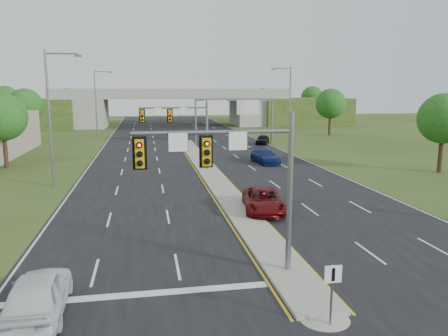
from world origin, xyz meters
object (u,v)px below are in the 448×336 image
object	(u,v)px
signal_mast_near	(238,168)
car_far_a	(263,200)
overpass	(172,110)
car_far_b	(265,156)
keep_right_sign	(332,285)
sign_gantry	(233,108)
signal_mast_far	(184,123)
car_far_c	(263,139)
car_white	(38,294)

from	to	relation	value
signal_mast_near	car_far_a	world-z (taller)	signal_mast_near
overpass	car_far_b	size ratio (longest dim) A/B	16.01
signal_mast_near	keep_right_sign	size ratio (longest dim) A/B	3.18
keep_right_sign	car_far_b	bearing A→B (deg)	78.24
signal_mast_near	overpass	xyz separation A→B (m)	(2.26, 80.07, -1.17)
signal_mast_near	sign_gantry	xyz separation A→B (m)	(8.95, 44.99, 0.51)
car_far_a	overpass	bearing A→B (deg)	99.84
signal_mast_far	car_far_c	distance (m)	24.03
car_far_a	car_far_c	xyz separation A→B (m)	(9.50, 34.98, -0.04)
keep_right_sign	car_white	xyz separation A→B (m)	(-9.82, 2.53, -0.68)
car_white	car_far_c	distance (m)	51.01
keep_right_sign	sign_gantry	distance (m)	50.04
car_far_c	overpass	bearing A→B (deg)	130.93
car_far_a	car_far_b	world-z (taller)	car_far_a
sign_gantry	overpass	world-z (taller)	overpass
sign_gantry	signal_mast_near	bearing A→B (deg)	-101.25
keep_right_sign	sign_gantry	bearing A→B (deg)	82.30
overpass	car_white	xyz separation A→B (m)	(-9.82, -82.00, -2.72)
overpass	car_far_c	distance (m)	37.21
keep_right_sign	car_far_a	distance (m)	14.21
car_far_c	keep_right_sign	bearing A→B (deg)	-78.94
keep_right_sign	overpass	bearing A→B (deg)	90.00
signal_mast_near	overpass	distance (m)	80.11
keep_right_sign	car_far_a	bearing A→B (deg)	83.93
signal_mast_near	car_far_b	xyz separation A→B (m)	(9.08, 28.27, -3.98)
signal_mast_far	car_white	bearing A→B (deg)	-105.68
car_white	car_far_b	world-z (taller)	car_white
car_white	car_far_c	xyz separation A→B (m)	(20.82, 46.56, -0.12)
car_far_c	sign_gantry	bearing A→B (deg)	-161.03
sign_gantry	overpass	xyz separation A→B (m)	(-6.68, 35.08, -1.69)
signal_mast_near	car_white	distance (m)	8.72
overpass	car_far_a	bearing A→B (deg)	-88.78
car_far_b	car_far_c	size ratio (longest dim) A/B	1.22
signal_mast_near	keep_right_sign	world-z (taller)	signal_mast_near
overpass	signal_mast_far	bearing A→B (deg)	-92.35
sign_gantry	car_far_a	distance (m)	35.99
overpass	signal_mast_near	bearing A→B (deg)	-91.62
car_far_a	car_far_c	size ratio (longest dim) A/B	1.30
sign_gantry	signal_mast_far	bearing A→B (deg)	-114.11
signal_mast_near	car_far_b	size ratio (longest dim) A/B	1.40
keep_right_sign	sign_gantry	world-z (taller)	sign_gantry
signal_mast_near	car_far_c	world-z (taller)	signal_mast_near
car_white	signal_mast_near	bearing A→B (deg)	-167.92
car_far_b	signal_mast_near	bearing A→B (deg)	-114.81
signal_mast_near	car_far_c	xyz separation A→B (m)	(13.26, 44.64, -4.01)
car_far_c	signal_mast_near	bearing A→B (deg)	-82.86
car_far_b	car_far_c	world-z (taller)	car_far_b
signal_mast_far	car_far_b	bearing A→B (deg)	19.79
sign_gantry	overpass	bearing A→B (deg)	100.79
car_far_a	car_far_b	xyz separation A→B (m)	(5.31, 18.61, -0.01)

